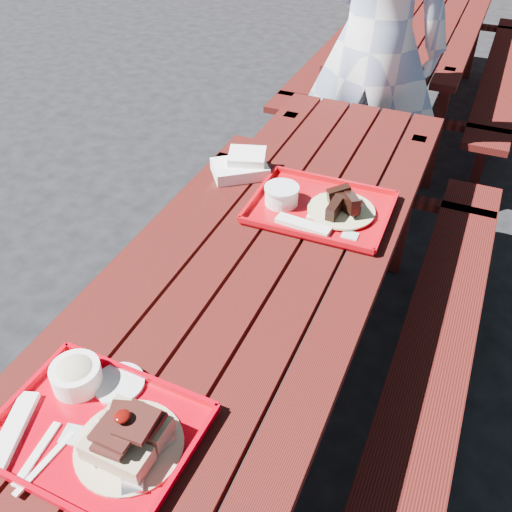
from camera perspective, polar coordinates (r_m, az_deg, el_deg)
name	(u,v)px	position (r m, az deg, el deg)	size (l,w,h in m)	color
ground	(270,388)	(2.43, 1.43, -13.04)	(60.00, 60.00, 0.00)	black
picnic_table_near	(273,288)	(2.02, 1.69, -3.25)	(1.41, 2.40, 0.75)	#4B100E
picnic_table_far	(422,42)	(4.44, 16.23, 19.87)	(1.41, 2.40, 0.75)	#4B100E
near_tray	(100,418)	(1.43, -15.32, -15.37)	(0.48, 0.40, 0.15)	#BE0010
far_tray	(318,206)	(2.05, 6.19, 4.98)	(0.50, 0.39, 0.08)	#B5060F
white_cloth	(242,166)	(2.26, -1.42, 9.02)	(0.26, 0.25, 0.09)	white
person	(375,44)	(3.05, 11.84, 20.05)	(0.70, 0.46, 1.92)	#9BACD3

